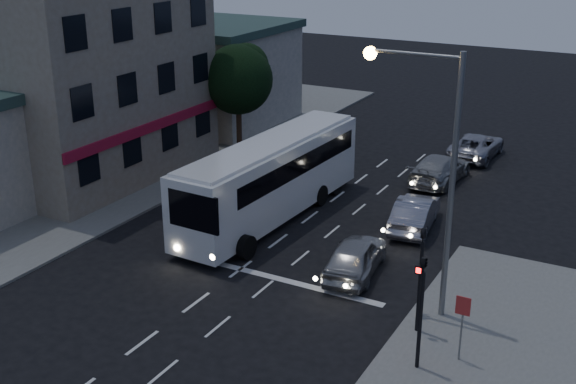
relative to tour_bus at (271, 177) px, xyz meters
The scene contains 15 objects.
ground 7.56m from the tour_bus, 77.84° to the right, with size 120.00×120.00×0.00m, color black.
sidewalk_far 11.66m from the tour_bus, behind, with size 12.00×50.00×0.12m, color slate.
road_markings 5.15m from the tour_bus, 53.53° to the right, with size 8.00×30.55×0.01m.
tour_bus is the anchor object (origin of this frame).
car_suv 6.64m from the tour_bus, 30.65° to the right, with size 1.74×4.32×1.47m, color #9E9EA0.
car_sedan_a 6.60m from the tour_bus, 17.96° to the left, with size 1.53×4.39×1.45m, color gray.
car_sedan_b 9.98m from the tour_bus, 57.77° to the left, with size 2.05×5.04×1.46m, color #9A9A9A.
car_sedan_c 14.80m from the tour_bus, 66.67° to the left, with size 2.27×4.93×1.37m, color #A09FAB.
traffic_signal_main 11.13m from the tour_bus, 34.79° to the right, with size 0.25×0.35×4.10m.
traffic_signal_side 12.89m from the tour_bus, 40.24° to the right, with size 0.18×0.15×4.10m.
regulatory_sign 13.10m from the tour_bus, 34.19° to the right, with size 0.45×0.12×2.20m.
streetlight 10.82m from the tour_bus, 29.01° to the right, with size 3.32×0.44×9.00m.
main_building 12.85m from the tour_bus, behind, with size 10.12×12.00×11.00m.
low_building_north 17.63m from the tour_bus, 132.90° to the left, with size 9.40×9.40×6.50m.
street_tree 10.64m from the tour_bus, 130.18° to the left, with size 4.00×4.00×6.20m.
Camera 1 is at (13.74, -19.40, 12.79)m, focal length 45.00 mm.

